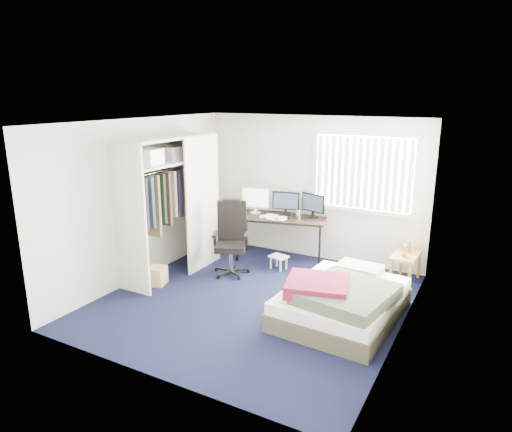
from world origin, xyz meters
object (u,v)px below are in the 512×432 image
object	(u,v)px
nightstand	(406,257)
bed	(342,300)
office_chair	(231,245)
desk	(282,215)

from	to	relation	value
nightstand	bed	bearing A→B (deg)	-107.05
office_chair	nightstand	world-z (taller)	office_chair
desk	office_chair	distance (m)	1.14
office_chair	nightstand	bearing A→B (deg)	19.41
desk	nightstand	size ratio (longest dim) A/B	2.34
desk	office_chair	bearing A→B (deg)	-112.79
office_chair	bed	distance (m)	2.22
nightstand	bed	xyz separation A→B (m)	(-0.49, -1.60, -0.16)
bed	desk	bearing A→B (deg)	134.64
desk	nightstand	bearing A→B (deg)	-2.45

